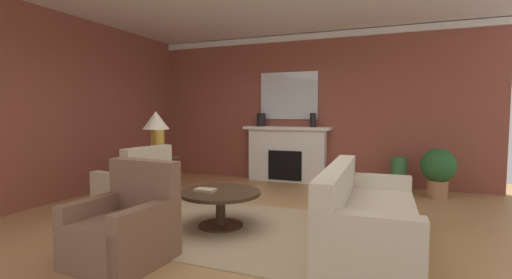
# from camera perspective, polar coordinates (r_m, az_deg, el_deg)

# --- Properties ---
(ground_plane) EXTENTS (8.45, 8.45, 0.00)m
(ground_plane) POSITION_cam_1_polar(r_m,az_deg,el_deg) (4.73, -1.42, -13.20)
(ground_plane) COLOR tan
(wall_fireplace) EXTENTS (7.10, 0.12, 3.02)m
(wall_fireplace) POSITION_cam_1_polar(r_m,az_deg,el_deg) (7.43, 7.86, 4.97)
(wall_fireplace) COLOR brown
(wall_fireplace) RESTS_ON ground_plane
(wall_window) EXTENTS (0.12, 6.62, 3.02)m
(wall_window) POSITION_cam_1_polar(r_m,az_deg,el_deg) (6.75, -27.27, 4.60)
(wall_window) COLOR brown
(wall_window) RESTS_ON ground_plane
(crown_moulding) EXTENTS (7.10, 0.08, 0.12)m
(crown_moulding) POSITION_cam_1_polar(r_m,az_deg,el_deg) (7.51, 7.83, 15.97)
(crown_moulding) COLOR white
(area_rug) EXTENTS (3.15, 2.22, 0.01)m
(area_rug) POSITION_cam_1_polar(r_m,az_deg,el_deg) (4.59, -5.69, -13.68)
(area_rug) COLOR tan
(area_rug) RESTS_ON ground_plane
(fireplace) EXTENTS (1.80, 0.35, 1.14)m
(fireplace) POSITION_cam_1_polar(r_m,az_deg,el_deg) (7.37, 4.94, -2.57)
(fireplace) COLOR white
(fireplace) RESTS_ON ground_plane
(mantel_mirror) EXTENTS (1.22, 0.04, 0.97)m
(mantel_mirror) POSITION_cam_1_polar(r_m,az_deg,el_deg) (7.44, 5.27, 7.00)
(mantel_mirror) COLOR silver
(sofa) EXTENTS (0.95, 2.12, 0.85)m
(sofa) POSITION_cam_1_polar(r_m,az_deg,el_deg) (4.03, 17.20, -12.09)
(sofa) COLOR beige
(sofa) RESTS_ON ground_plane
(armchair_near_window) EXTENTS (0.91, 0.91, 0.95)m
(armchair_near_window) POSITION_cam_1_polar(r_m,az_deg,el_deg) (5.47, -18.92, -7.69)
(armchair_near_window) COLOR #C1B293
(armchair_near_window) RESTS_ON ground_plane
(armchair_facing_fireplace) EXTENTS (0.86, 0.86, 0.95)m
(armchair_facing_fireplace) POSITION_cam_1_polar(r_m,az_deg,el_deg) (3.71, -20.37, -13.48)
(armchair_facing_fireplace) COLOR brown
(armchair_facing_fireplace) RESTS_ON ground_plane
(coffee_table) EXTENTS (1.00, 1.00, 0.45)m
(coffee_table) POSITION_cam_1_polar(r_m,az_deg,el_deg) (4.50, -5.72, -9.69)
(coffee_table) COLOR #3D2D1E
(coffee_table) RESTS_ON ground_plane
(side_table) EXTENTS (0.56, 0.56, 0.70)m
(side_table) POSITION_cam_1_polar(r_m,az_deg,el_deg) (6.17, -15.61, -5.37)
(side_table) COLOR #3D2D1E
(side_table) RESTS_ON ground_plane
(table_lamp) EXTENTS (0.44, 0.44, 0.75)m
(table_lamp) POSITION_cam_1_polar(r_m,az_deg,el_deg) (6.09, -15.77, 2.30)
(table_lamp) COLOR #B28E38
(table_lamp) RESTS_ON side_table
(vase_mantel_left) EXTENTS (0.18, 0.18, 0.28)m
(vase_mantel_left) POSITION_cam_1_polar(r_m,az_deg,el_deg) (7.44, 0.80, 3.19)
(vase_mantel_left) COLOR black
(vase_mantel_left) RESTS_ON fireplace
(vase_on_side_table) EXTENTS (0.16, 0.16, 0.45)m
(vase_on_side_table) POSITION_cam_1_polar(r_m,az_deg,el_deg) (5.92, -15.26, -0.66)
(vase_on_side_table) COLOR #B7892D
(vase_on_side_table) RESTS_ON side_table
(vase_mantel_right) EXTENTS (0.12, 0.12, 0.28)m
(vase_mantel_right) POSITION_cam_1_polar(r_m,az_deg,el_deg) (7.13, 9.11, 3.10)
(vase_mantel_right) COLOR black
(vase_mantel_right) RESTS_ON fireplace
(vase_tall_corner) EXTENTS (0.28, 0.28, 0.64)m
(vase_tall_corner) POSITION_cam_1_polar(r_m,az_deg,el_deg) (6.80, 21.95, -5.33)
(vase_tall_corner) COLOR #33703D
(vase_tall_corner) RESTS_ON ground_plane
(book_red_cover) EXTENTS (0.25, 0.17, 0.03)m
(book_red_cover) POSITION_cam_1_polar(r_m,az_deg,el_deg) (4.49, -8.16, -8.03)
(book_red_cover) COLOR tan
(book_red_cover) RESTS_ON coffee_table
(potted_plant) EXTENTS (0.56, 0.56, 0.83)m
(potted_plant) POSITION_cam_1_polar(r_m,az_deg,el_deg) (6.65, 27.19, -4.20)
(potted_plant) COLOR #A8754C
(potted_plant) RESTS_ON ground_plane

